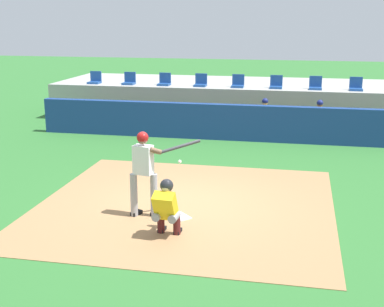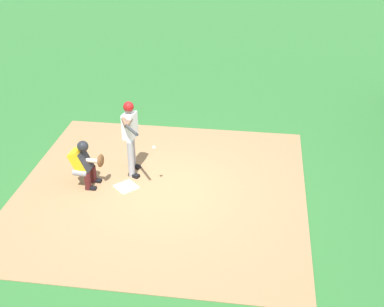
# 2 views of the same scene
# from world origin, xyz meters

# --- Properties ---
(ground_plane) EXTENTS (80.00, 80.00, 0.00)m
(ground_plane) POSITION_xyz_m (0.00, 0.00, 0.00)
(ground_plane) COLOR #2D6B2D
(dirt_infield) EXTENTS (6.40, 6.40, 0.01)m
(dirt_infield) POSITION_xyz_m (0.00, 0.00, 0.01)
(dirt_infield) COLOR #9E754C
(dirt_infield) RESTS_ON ground
(home_plate) EXTENTS (0.62, 0.62, 0.02)m
(home_plate) POSITION_xyz_m (0.00, -0.80, 0.02)
(home_plate) COLOR white
(home_plate) RESTS_ON dirt_infield
(batter_at_plate) EXTENTS (1.40, 0.63, 1.80)m
(batter_at_plate) POSITION_xyz_m (-0.67, -0.81, 1.04)
(batter_at_plate) COLOR #99999E
(batter_at_plate) RESTS_ON ground
(catcher_crouched) EXTENTS (0.50, 1.93, 1.13)m
(catcher_crouched) POSITION_xyz_m (0.01, -1.70, 0.61)
(catcher_crouched) COLOR gray
(catcher_crouched) RESTS_ON ground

